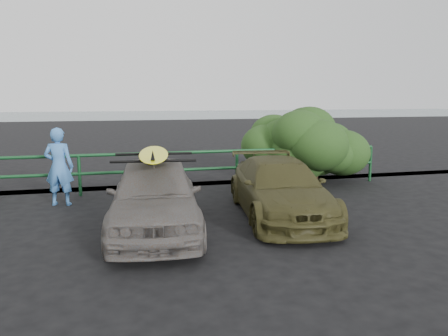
# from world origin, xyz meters

# --- Properties ---
(ground) EXTENTS (80.00, 80.00, 0.00)m
(ground) POSITION_xyz_m (0.00, 0.00, 0.00)
(ground) COLOR black
(ocean) EXTENTS (200.00, 200.00, 0.00)m
(ocean) POSITION_xyz_m (0.00, 60.00, 0.00)
(ocean) COLOR slate
(ocean) RESTS_ON ground
(guardrail) EXTENTS (14.00, 0.08, 1.04)m
(guardrail) POSITION_xyz_m (0.00, 5.00, 0.52)
(guardrail) COLOR #12401F
(guardrail) RESTS_ON ground
(shrub_right) EXTENTS (3.20, 2.40, 2.03)m
(shrub_right) POSITION_xyz_m (5.00, 5.50, 1.02)
(shrub_right) COLOR #264619
(shrub_right) RESTS_ON ground
(sedan) EXTENTS (1.95, 4.05, 1.34)m
(sedan) POSITION_xyz_m (0.54, 1.69, 0.67)
(sedan) COLOR #5E5854
(sedan) RESTS_ON ground
(olive_vehicle) EXTENTS (2.09, 4.17, 1.16)m
(olive_vehicle) POSITION_xyz_m (3.09, 2.09, 0.58)
(olive_vehicle) COLOR #3D3A1B
(olive_vehicle) RESTS_ON ground
(man) EXTENTS (0.72, 0.55, 1.75)m
(man) POSITION_xyz_m (-1.36, 4.16, 0.88)
(man) COLOR #417CC4
(man) RESTS_ON ground
(roof_rack) EXTENTS (1.51, 1.12, 0.05)m
(roof_rack) POSITION_xyz_m (0.54, 1.69, 1.36)
(roof_rack) COLOR black
(roof_rack) RESTS_ON sedan
(surfboard) EXTENTS (0.74, 2.49, 0.07)m
(surfboard) POSITION_xyz_m (0.54, 1.69, 1.42)
(surfboard) COLOR #F6F91A
(surfboard) RESTS_ON roof_rack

